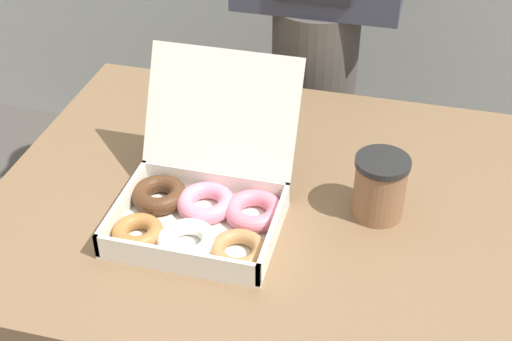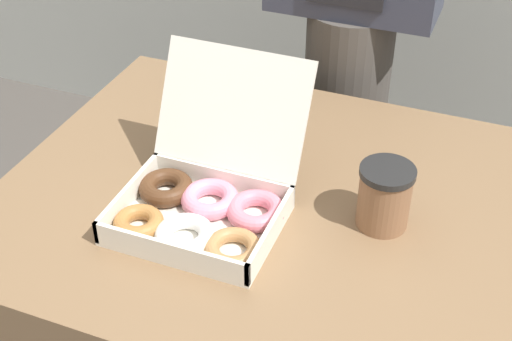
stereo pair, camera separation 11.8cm
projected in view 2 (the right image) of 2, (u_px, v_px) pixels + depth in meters
name	position (u px, v px, depth m)	size (l,w,h in m)	color
table	(260.00, 322.00, 1.56)	(0.98, 0.83, 0.72)	brown
donut_box	(204.00, 202.00, 1.27)	(0.32, 0.34, 0.25)	white
coffee_cup	(385.00, 196.00, 1.25)	(0.10, 0.10, 0.12)	#8C6042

